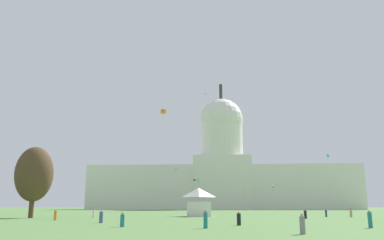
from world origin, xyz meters
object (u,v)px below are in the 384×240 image
(kite_white_mid, at_px, (243,145))
(person_navy_back_center, at_px, (326,213))
(person_black_near_tree_east, at_px, (239,219))
(kite_blue_high, at_px, (205,94))
(tree_west_near, at_px, (34,174))
(person_grey_mid_right, at_px, (302,225))
(event_tent, at_px, (199,202))
(kite_red_mid, at_px, (176,170))
(capitol_building, at_px, (222,173))
(person_teal_back_right, at_px, (206,220))
(kite_black_low, at_px, (195,180))
(kite_gold_mid, at_px, (237,124))
(kite_yellow_low, at_px, (244,189))
(kite_lime_high, at_px, (231,118))
(person_orange_near_tree_west, at_px, (55,215))
(person_black_mid_left, at_px, (305,214))
(person_teal_mid_center, at_px, (122,220))
(person_white_front_right, at_px, (94,213))
(person_tan_near_tent, at_px, (351,213))
(kite_green_low, at_px, (198,182))
(kite_cyan_low, at_px, (328,156))
(person_denim_edge_east, at_px, (101,217))
(kite_orange_mid, at_px, (163,111))
(person_teal_aisle_center, at_px, (370,220))
(kite_pink_low, at_px, (273,187))

(kite_white_mid, bearing_deg, person_navy_back_center, 20.98)
(person_black_near_tree_east, xyz_separation_m, kite_blue_high, (-7.62, 147.88, 57.92))
(tree_west_near, height_order, person_grey_mid_right, tree_west_near)
(event_tent, xyz_separation_m, kite_red_mid, (-14.66, 95.40, 15.20))
(capitol_building, xyz_separation_m, person_teal_back_right, (-4.32, -174.40, -18.45))
(kite_black_low, bearing_deg, kite_gold_mid, 24.12)
(kite_yellow_low, relative_size, kite_lime_high, 4.97)
(person_grey_mid_right, bearing_deg, person_orange_near_tree_west, -146.57)
(person_grey_mid_right, height_order, person_teal_back_right, person_teal_back_right)
(person_grey_mid_right, xyz_separation_m, kite_lime_high, (0.10, 139.05, 39.79))
(person_black_mid_left, distance_m, kite_lime_high, 110.47)
(person_teal_mid_center, bearing_deg, event_tent, 22.77)
(kite_yellow_low, bearing_deg, kite_black_low, 110.39)
(person_orange_near_tree_west, xyz_separation_m, kite_blue_high, (19.43, 134.03, 57.89))
(person_teal_mid_center, distance_m, kite_black_low, 120.19)
(person_white_front_right, distance_m, kite_gold_mid, 48.26)
(kite_yellow_low, bearing_deg, person_navy_back_center, -175.79)
(person_tan_near_tent, xyz_separation_m, kite_green_low, (-31.17, 44.37, 8.44))
(kite_green_low, bearing_deg, kite_cyan_low, 167.96)
(person_denim_edge_east, bearing_deg, person_teal_mid_center, 162.80)
(person_denim_edge_east, height_order, kite_orange_mid, kite_orange_mid)
(capitol_building, distance_m, person_teal_back_right, 175.43)
(person_orange_near_tree_west, height_order, kite_blue_high, kite_blue_high)
(person_teal_mid_center, relative_size, kite_white_mid, 0.54)
(person_grey_mid_right, distance_m, person_black_near_tree_east, 14.04)
(person_teal_mid_center, height_order, person_teal_aisle_center, person_teal_aisle_center)
(person_black_mid_left, distance_m, person_tan_near_tent, 14.01)
(person_navy_back_center, distance_m, kite_white_mid, 103.68)
(tree_west_near, xyz_separation_m, kite_pink_low, (59.55, 116.54, 2.97))
(person_orange_near_tree_west, height_order, kite_yellow_low, kite_yellow_low)
(person_white_front_right, relative_size, kite_gold_mid, 1.39)
(kite_white_mid, distance_m, kite_orange_mid, 86.28)
(kite_pink_low, bearing_deg, person_white_front_right, -147.96)
(person_grey_mid_right, bearing_deg, person_navy_back_center, 147.27)
(kite_white_mid, xyz_separation_m, kite_yellow_low, (-0.94, -8.84, -20.44))
(kite_yellow_low, bearing_deg, kite_white_mid, -7.99)
(person_black_near_tree_east, distance_m, person_teal_back_right, 7.09)
(kite_red_mid, bearing_deg, kite_white_mid, 170.39)
(person_teal_aisle_center, xyz_separation_m, kite_green_low, (-21.03, 80.76, 8.42))
(person_tan_near_tent, distance_m, kite_white_mid, 105.79)
(person_navy_back_center, relative_size, kite_black_low, 1.93)
(kite_yellow_low, height_order, kite_cyan_low, kite_cyan_low)
(kite_blue_high, bearing_deg, person_teal_mid_center, -92.79)
(person_denim_edge_east, distance_m, kite_blue_high, 154.43)
(kite_lime_high, bearing_deg, kite_black_low, -140.76)
(event_tent, height_order, person_teal_back_right, event_tent)
(person_tan_near_tent, bearing_deg, kite_red_mid, 90.66)
(event_tent, xyz_separation_m, kite_green_low, (-1.95, 40.68, 6.38))
(person_teal_back_right, relative_size, kite_orange_mid, 0.62)
(tree_west_near, relative_size, kite_black_low, 16.21)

